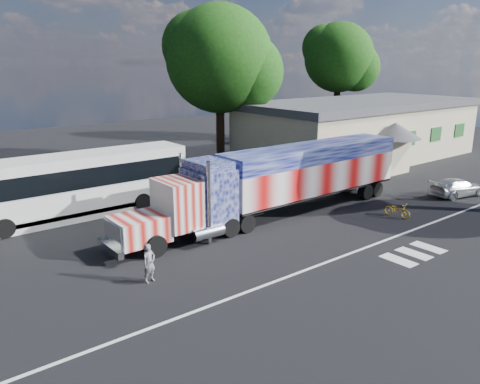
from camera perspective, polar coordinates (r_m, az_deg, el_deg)
ground at (r=22.83m, az=4.66°, el=-6.19°), size 100.00×100.00×0.00m
lane_markings at (r=21.69m, az=14.86°, el=-7.87°), size 30.00×2.67×0.01m
semi_truck at (r=26.45m, az=5.24°, el=1.60°), size 19.06×3.01×4.06m
coach_bus at (r=27.88m, az=-18.61°, el=0.98°), size 12.04×2.80×3.50m
hall_building at (r=43.73m, az=14.53°, el=7.39°), size 22.40×12.80×5.20m
parked_car at (r=33.60m, az=25.02°, el=0.51°), size 4.23×2.55×1.15m
woman at (r=18.96m, az=-11.02°, el=-8.49°), size 0.67×0.52×1.60m
bicycle at (r=27.80m, az=18.63°, el=-2.09°), size 0.69×1.59×0.81m
tree_ne_a at (r=39.25m, az=-2.28°, el=15.82°), size 9.09×8.66×13.03m
tree_far_ne at (r=53.22m, az=12.10°, el=15.68°), size 7.77×7.40×12.67m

